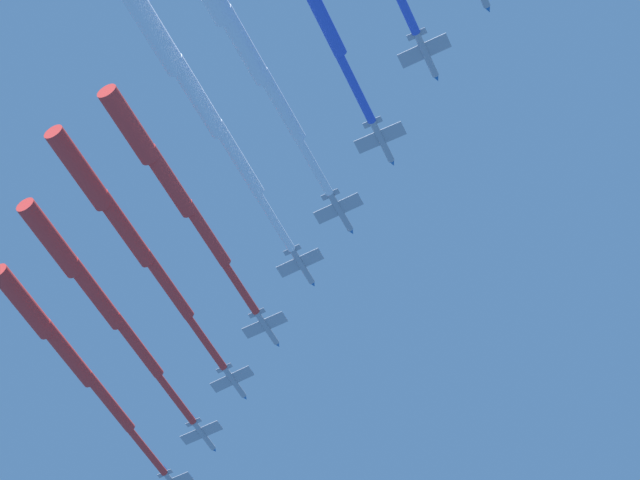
# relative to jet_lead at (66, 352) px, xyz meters

# --- Properties ---
(jet_lead) EXTENTS (61.98, 37.77, 3.92)m
(jet_lead) POSITION_rel_jet_lead_xyz_m (0.00, 0.00, 0.00)
(jet_lead) COLOR #9EA3AD
(jet_port_inner) EXTENTS (61.87, 37.69, 3.92)m
(jet_port_inner) POSITION_rel_jet_lead_xyz_m (-2.82, -15.82, 0.47)
(jet_port_inner) COLOR #9EA3AD
(jet_starboard_inner) EXTENTS (62.11, 37.99, 4.05)m
(jet_starboard_inner) POSITION_rel_jet_lead_xyz_m (-5.84, -31.87, 0.82)
(jet_starboard_inner) COLOR #9EA3AD
(jet_port_mid) EXTENTS (55.94, 34.46, 3.92)m
(jet_port_mid) POSITION_rel_jet_lead_xyz_m (-4.74, -45.46, 0.33)
(jet_port_mid) COLOR #9EA3AD
(jet_starboard_mid) EXTENTS (59.08, 36.32, 3.98)m
(jet_starboard_mid) POSITION_rel_jet_lead_xyz_m (-9.67, -62.54, 0.82)
(jet_starboard_mid) COLOR #9EA3AD
(jet_port_outer) EXTENTS (54.17, 33.26, 3.95)m
(jet_port_outer) POSITION_rel_jet_lead_xyz_m (-9.36, -76.41, -2.20)
(jet_port_outer) COLOR #9EA3AD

